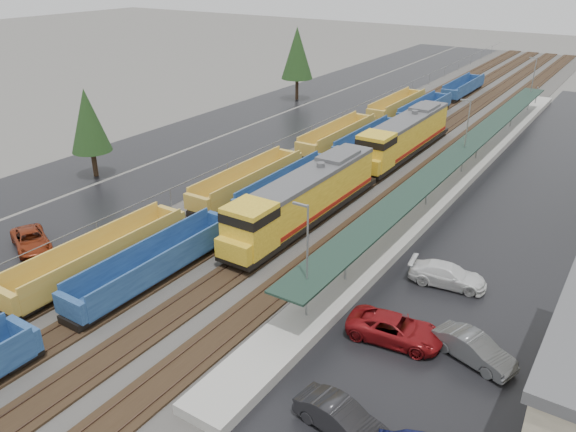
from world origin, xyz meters
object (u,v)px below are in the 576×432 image
object	(u,v)px
parked_car_east_c	(448,275)
parked_car_east_b	(395,329)
parked_car_west_c	(31,240)
parked_car_east_e	(474,349)
parked_car_east_a	(340,418)
locomotive_lead	(303,199)
well_string_blue	(291,187)
well_string_yellow	(185,214)
locomotive_trail	(404,136)

from	to	relation	value
parked_car_east_c	parked_car_east_b	bearing A→B (deg)	167.88
parked_car_west_c	parked_car_east_e	bearing A→B (deg)	-56.84
parked_car_east_c	parked_car_east_a	bearing A→B (deg)	172.20
parked_car_east_a	parked_car_east_e	distance (m)	9.33
locomotive_lead	well_string_blue	xyz separation A→B (m)	(-4.00, 4.31, -1.31)
well_string_blue	parked_car_west_c	bearing A→B (deg)	-120.58
well_string_yellow	parked_car_east_e	xyz separation A→B (m)	(25.04, -3.85, -0.41)
parked_car_east_c	well_string_blue	bearing A→B (deg)	60.27
locomotive_lead	well_string_blue	bearing A→B (deg)	132.85
parked_car_east_b	parked_car_east_c	distance (m)	7.71
well_string_blue	parked_car_east_e	bearing A→B (deg)	-33.16
well_string_blue	parked_car_east_b	xyz separation A→B (m)	(16.64, -14.45, -0.38)
locomotive_lead	locomotive_trail	distance (m)	21.00
well_string_yellow	well_string_blue	bearing A→B (deg)	67.98
well_string_blue	parked_car_east_e	size ratio (longest dim) A/B	24.85
locomotive_trail	parked_car_east_c	xyz separation A→B (m)	(13.17, -23.45, -1.71)
parked_car_west_c	parked_car_east_a	size ratio (longest dim) A/B	1.10
parked_car_west_c	parked_car_east_b	xyz separation A→B (m)	(27.98, 4.73, 0.07)
well_string_yellow	parked_car_west_c	distance (m)	11.85
well_string_yellow	parked_car_west_c	bearing A→B (deg)	-128.30
parked_car_west_c	parked_car_east_c	bearing A→B (deg)	-42.83
well_string_blue	parked_car_west_c	world-z (taller)	well_string_blue
parked_car_east_e	locomotive_lead	bearing A→B (deg)	78.86
well_string_yellow	parked_car_east_c	bearing A→B (deg)	8.41
parked_car_east_b	parked_car_east_c	world-z (taller)	parked_car_east_b
locomotive_trail	parked_car_west_c	bearing A→B (deg)	-113.15
well_string_blue	parked_car_east_a	world-z (taller)	well_string_blue
locomotive_lead	parked_car_east_e	world-z (taller)	locomotive_lead
parked_car_east_c	parked_car_east_e	xyz separation A→B (m)	(3.87, -6.98, 0.02)
locomotive_trail	locomotive_lead	bearing A→B (deg)	-90.00
well_string_blue	parked_car_east_e	distance (m)	25.13
well_string_yellow	parked_car_east_a	distance (m)	24.63
parked_car_east_a	parked_car_east_e	xyz separation A→B (m)	(3.76, 8.55, 0.01)
parked_car_west_c	parked_car_east_b	world-z (taller)	parked_car_east_b
locomotive_trail	parked_car_east_b	xyz separation A→B (m)	(12.64, -31.14, -1.69)
parked_car_east_a	parked_car_east_b	bearing A→B (deg)	12.52
locomotive_trail	well_string_yellow	distance (m)	27.79
well_string_yellow	parked_car_east_c	size ratio (longest dim) A/B	19.68
well_string_yellow	parked_car_east_b	distance (m)	21.14
locomotive_lead	parked_car_west_c	distance (m)	21.43
locomotive_trail	parked_car_east_e	size ratio (longest dim) A/B	4.35
parked_car_east_e	well_string_blue	bearing A→B (deg)	74.67
locomotive_lead	parked_car_west_c	bearing A→B (deg)	-135.89
parked_car_east_c	well_string_yellow	bearing A→B (deg)	90.19
locomotive_trail	parked_car_east_a	distance (m)	41.22
locomotive_trail	parked_car_east_a	bearing A→B (deg)	-71.19
well_string_blue	parked_car_east_a	size ratio (longest dim) A/B	25.07
locomotive_lead	well_string_yellow	world-z (taller)	locomotive_lead
locomotive_trail	well_string_blue	distance (m)	17.21
parked_car_east_b	locomotive_trail	bearing A→B (deg)	15.30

